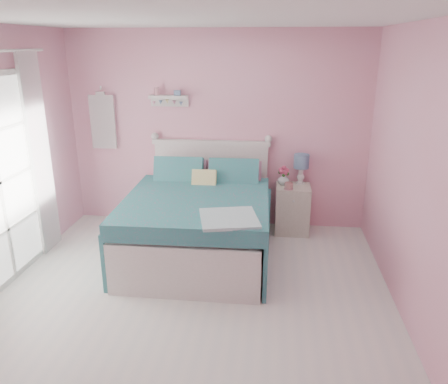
% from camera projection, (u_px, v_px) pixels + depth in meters
% --- Properties ---
extents(floor, '(4.50, 4.50, 0.00)m').
position_uv_depth(floor, '(186.00, 312.00, 4.13)').
color(floor, silver).
rests_on(floor, ground).
extents(room_shell, '(4.50, 4.50, 4.50)m').
position_uv_depth(room_shell, '(181.00, 148.00, 3.62)').
color(room_shell, pink).
rests_on(room_shell, floor).
extents(bed, '(1.65, 2.06, 1.18)m').
position_uv_depth(bed, '(200.00, 222.00, 5.16)').
color(bed, silver).
rests_on(bed, floor).
extents(nightstand, '(0.44, 0.44, 0.64)m').
position_uv_depth(nightstand, '(292.00, 209.00, 5.80)').
color(nightstand, beige).
rests_on(nightstand, floor).
extents(table_lamp, '(0.20, 0.20, 0.40)m').
position_uv_depth(table_lamp, '(301.00, 163.00, 5.71)').
color(table_lamp, white).
rests_on(table_lamp, nightstand).
extents(vase, '(0.18, 0.18, 0.16)m').
position_uv_depth(vase, '(283.00, 179.00, 5.73)').
color(vase, silver).
rests_on(vase, nightstand).
extents(teacup, '(0.11, 0.11, 0.09)m').
position_uv_depth(teacup, '(289.00, 186.00, 5.57)').
color(teacup, tan).
rests_on(teacup, nightstand).
extents(roses, '(0.14, 0.11, 0.12)m').
position_uv_depth(roses, '(284.00, 171.00, 5.69)').
color(roses, '#DA4A74').
rests_on(roses, vase).
extents(wall_shelf, '(0.50, 0.15, 0.25)m').
position_uv_depth(wall_shelf, '(169.00, 98.00, 5.70)').
color(wall_shelf, silver).
rests_on(wall_shelf, room_shell).
extents(hanging_dress, '(0.34, 0.03, 0.72)m').
position_uv_depth(hanging_dress, '(103.00, 122.00, 5.90)').
color(hanging_dress, white).
rests_on(hanging_dress, room_shell).
extents(curtain_far, '(0.04, 0.40, 2.32)m').
position_uv_depth(curtain_far, '(40.00, 156.00, 5.04)').
color(curtain_far, white).
rests_on(curtain_far, floor).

